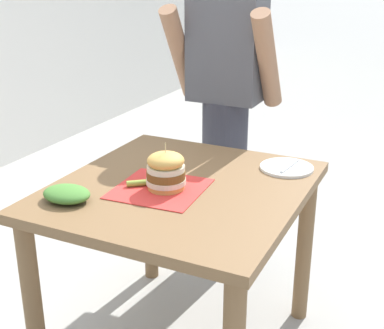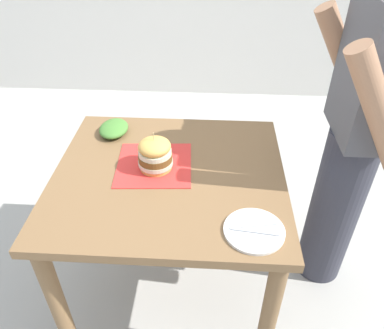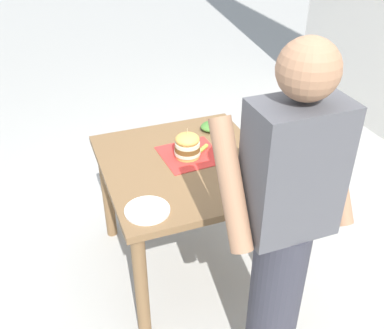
{
  "view_description": "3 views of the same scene",
  "coord_description": "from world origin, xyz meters",
  "px_view_note": "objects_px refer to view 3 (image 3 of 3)",
  "views": [
    {
      "loc": [
        0.86,
        -1.68,
        1.56
      ],
      "look_at": [
        0.0,
        0.1,
        0.81
      ],
      "focal_mm": 50.0,
      "sensor_mm": 36.0,
      "label": 1
    },
    {
      "loc": [
        1.25,
        0.17,
        1.76
      ],
      "look_at": [
        0.0,
        0.1,
        0.81
      ],
      "focal_mm": 35.0,
      "sensor_mm": 36.0,
      "label": 2
    },
    {
      "loc": [
        0.7,
        2.0,
        2.12
      ],
      "look_at": [
        0.0,
        0.1,
        0.81
      ],
      "focal_mm": 42.0,
      "sensor_mm": 36.0,
      "label": 3
    }
  ],
  "objects_px": {
    "pickle_spear": "(203,148)",
    "side_salad": "(214,126)",
    "side_plate_with_forks": "(147,210)",
    "sandwich": "(187,145)",
    "diner_across_table": "(284,229)",
    "patio_table": "(186,181)"
  },
  "relations": [
    {
      "from": "pickle_spear",
      "to": "side_salad",
      "type": "height_order",
      "value": "side_salad"
    },
    {
      "from": "side_salad",
      "to": "side_plate_with_forks",
      "type": "bearing_deg",
      "value": 46.17
    },
    {
      "from": "sandwich",
      "to": "side_plate_with_forks",
      "type": "xyz_separation_m",
      "value": [
        0.35,
        0.4,
        -0.07
      ]
    },
    {
      "from": "side_plate_with_forks",
      "to": "diner_across_table",
      "type": "xyz_separation_m",
      "value": [
        -0.47,
        0.46,
        0.12
      ]
    },
    {
      "from": "side_salad",
      "to": "pickle_spear",
      "type": "bearing_deg",
      "value": 52.99
    },
    {
      "from": "patio_table",
      "to": "diner_across_table",
      "type": "distance_m",
      "value": 0.85
    },
    {
      "from": "patio_table",
      "to": "sandwich",
      "type": "xyz_separation_m",
      "value": [
        -0.03,
        -0.06,
        0.2
      ]
    },
    {
      "from": "sandwich",
      "to": "side_salad",
      "type": "distance_m",
      "value": 0.37
    },
    {
      "from": "sandwich",
      "to": "side_salad",
      "type": "bearing_deg",
      "value": -137.76
    },
    {
      "from": "side_plate_with_forks",
      "to": "side_salad",
      "type": "height_order",
      "value": "side_salad"
    },
    {
      "from": "pickle_spear",
      "to": "sandwich",
      "type": "bearing_deg",
      "value": 15.62
    },
    {
      "from": "side_salad",
      "to": "diner_across_table",
      "type": "distance_m",
      "value": 1.12
    },
    {
      "from": "sandwich",
      "to": "diner_across_table",
      "type": "bearing_deg",
      "value": 97.67
    },
    {
      "from": "pickle_spear",
      "to": "side_plate_with_forks",
      "type": "distance_m",
      "value": 0.63
    },
    {
      "from": "patio_table",
      "to": "pickle_spear",
      "type": "relative_size",
      "value": 12.34
    },
    {
      "from": "pickle_spear",
      "to": "diner_across_table",
      "type": "height_order",
      "value": "diner_across_table"
    },
    {
      "from": "patio_table",
      "to": "pickle_spear",
      "type": "height_order",
      "value": "pickle_spear"
    },
    {
      "from": "patio_table",
      "to": "sandwich",
      "type": "distance_m",
      "value": 0.21
    },
    {
      "from": "patio_table",
      "to": "diner_across_table",
      "type": "xyz_separation_m",
      "value": [
        -0.15,
        0.8,
        0.25
      ]
    },
    {
      "from": "patio_table",
      "to": "sandwich",
      "type": "height_order",
      "value": "sandwich"
    },
    {
      "from": "pickle_spear",
      "to": "diner_across_table",
      "type": "xyz_separation_m",
      "value": [
        -0.01,
        0.89,
        0.11
      ]
    },
    {
      "from": "side_plate_with_forks",
      "to": "side_salad",
      "type": "xyz_separation_m",
      "value": [
        -0.62,
        -0.65,
        0.02
      ]
    }
  ]
}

